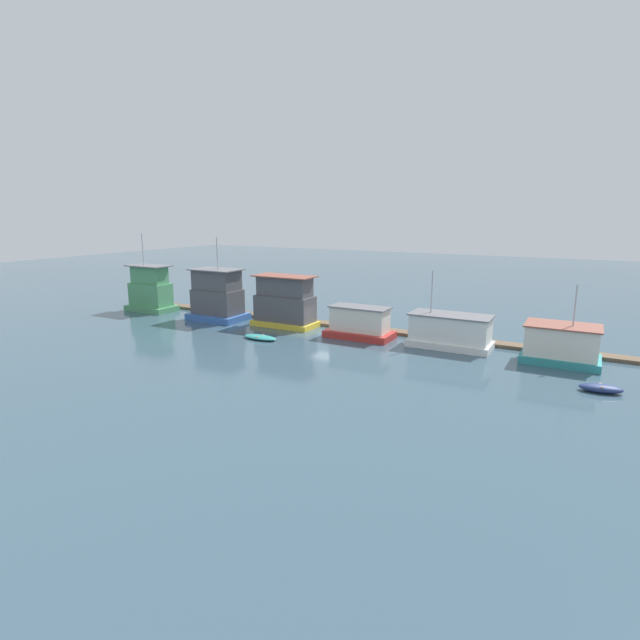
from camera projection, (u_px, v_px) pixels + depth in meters
name	position (u px, v px, depth m)	size (l,w,h in m)	color
ground_plane	(325.00, 332.00, 49.49)	(200.00, 200.00, 0.00)	#385160
dock_walkway	(338.00, 325.00, 51.86)	(59.60, 1.57, 0.30)	brown
houseboat_green	(151.00, 291.00, 59.69)	(5.85, 3.35, 9.20)	#4C9360
houseboat_blue	(217.00, 297.00, 54.69)	(6.09, 4.05, 9.02)	#3866B7
houseboat_yellow	(285.00, 303.00, 51.60)	(6.69, 3.28, 5.29)	gold
houseboat_red	(360.00, 324.00, 47.05)	(6.36, 3.24, 2.98)	red
houseboat_white	(450.00, 331.00, 43.65)	(7.16, 3.45, 6.70)	white
houseboat_teal	(561.00, 344.00, 39.16)	(5.77, 3.93, 6.29)	teal
dinghy_teal	(260.00, 337.00, 46.57)	(3.55, 1.53, 0.38)	teal
dinghy_navy	(601.00, 388.00, 32.86)	(2.78, 1.45, 0.54)	navy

